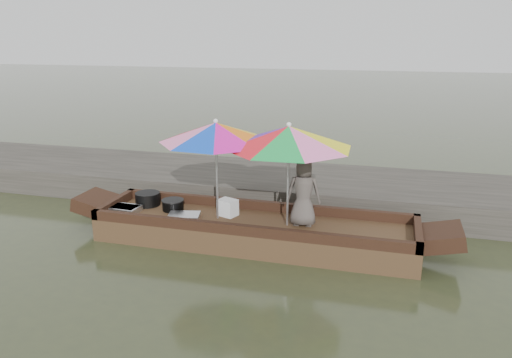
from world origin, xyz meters
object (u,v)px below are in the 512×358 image
(cooking_pot, at_px, (148,199))
(tray_crayfish, at_px, (125,209))
(tray_scallop, at_px, (184,216))
(umbrella_stern, at_px, (288,175))
(charcoal_grill, at_px, (173,205))
(umbrella_bow, at_px, (217,170))
(vendor, at_px, (304,192))
(boat_hull, at_px, (254,232))
(supply_bag, at_px, (228,208))

(cooking_pot, relative_size, tray_crayfish, 0.85)
(tray_scallop, relative_size, umbrella_stern, 0.26)
(charcoal_grill, relative_size, umbrella_bow, 0.20)
(tray_crayfish, bearing_deg, vendor, 3.75)
(boat_hull, relative_size, umbrella_stern, 2.61)
(charcoal_grill, bearing_deg, tray_scallop, -42.02)
(charcoal_grill, bearing_deg, supply_bag, -0.03)
(tray_scallop, bearing_deg, umbrella_stern, 4.58)
(tray_scallop, bearing_deg, boat_hull, 6.69)
(boat_hull, height_order, supply_bag, supply_bag)
(boat_hull, bearing_deg, vendor, 4.79)
(umbrella_bow, bearing_deg, tray_crayfish, -175.32)
(tray_scallop, height_order, vendor, vendor)
(cooking_pot, height_order, vendor, vendor)
(boat_hull, bearing_deg, tray_crayfish, -176.61)
(supply_bag, height_order, umbrella_stern, umbrella_stern)
(cooking_pot, relative_size, umbrella_stern, 0.22)
(charcoal_grill, bearing_deg, cooking_pot, 166.90)
(tray_scallop, height_order, charcoal_grill, charcoal_grill)
(tray_crayfish, distance_m, umbrella_bow, 1.71)
(boat_hull, xyz_separation_m, vendor, (0.74, 0.06, 0.69))
(cooking_pot, relative_size, supply_bag, 1.46)
(tray_crayfish, bearing_deg, boat_hull, 3.39)
(boat_hull, bearing_deg, umbrella_bow, 180.00)
(umbrella_stern, bearing_deg, vendor, 15.23)
(tray_scallop, height_order, supply_bag, supply_bag)
(supply_bag, bearing_deg, vendor, -4.40)
(vendor, bearing_deg, boat_hull, 1.99)
(boat_hull, xyz_separation_m, umbrella_stern, (0.51, 0.00, 0.95))
(umbrella_bow, xyz_separation_m, umbrella_stern, (1.10, 0.00, 0.00))
(tray_crayfish, distance_m, supply_bag, 1.68)
(umbrella_bow, bearing_deg, vendor, 2.67)
(tray_scallop, bearing_deg, cooking_pot, 153.96)
(vendor, bearing_deg, umbrella_stern, 12.43)
(supply_bag, distance_m, umbrella_stern, 1.19)
(boat_hull, xyz_separation_m, tray_scallop, (-1.10, -0.13, 0.21))
(cooking_pot, bearing_deg, vendor, -4.56)
(tray_crayfish, relative_size, tray_scallop, 1.00)
(boat_hull, relative_size, umbrella_bow, 2.86)
(tray_crayfish, distance_m, vendor, 2.92)
(vendor, bearing_deg, charcoal_grill, -5.30)
(tray_scallop, distance_m, charcoal_grill, 0.43)
(boat_hull, height_order, umbrella_bow, umbrella_bow)
(supply_bag, xyz_separation_m, umbrella_stern, (0.99, -0.16, 0.65))
(boat_hull, distance_m, charcoal_grill, 1.45)
(boat_hull, distance_m, umbrella_bow, 1.12)
(supply_bag, xyz_separation_m, umbrella_bow, (-0.11, -0.16, 0.65))
(tray_scallop, height_order, umbrella_bow, umbrella_bow)
(cooking_pot, distance_m, tray_crayfish, 0.46)
(tray_scallop, bearing_deg, tray_crayfish, 179.85)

